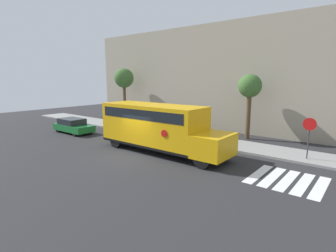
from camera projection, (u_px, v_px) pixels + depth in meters
The scene contains 9 objects.
ground_plane at pixel (129, 156), 16.64m from camera, with size 60.00×60.00×0.00m, color #28282B.
sidewalk_strip at pixel (187, 137), 21.61m from camera, with size 44.00×3.00×0.15m.
building_backdrop at pixel (226, 78), 25.73m from camera, with size 32.00×4.00×9.85m.
crosswalk_stripes at pixel (287, 180), 12.65m from camera, with size 3.30×3.20×0.01m.
school_bus at pixel (157, 125), 17.37m from camera, with size 9.31×2.57×3.14m.
parked_car at pixel (73, 126), 23.64m from camera, with size 4.13×1.74×1.30m.
stop_sign at pixel (309, 132), 15.28m from camera, with size 0.74×0.10×2.60m.
tree_near_sidewalk at pixel (124, 79), 29.35m from camera, with size 2.16×2.16×5.99m.
tree_far_sidewalk at pixel (250, 88), 20.66m from camera, with size 1.84×1.84×5.20m.
Camera 1 is at (11.96, -10.95, 4.84)m, focal length 28.00 mm.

